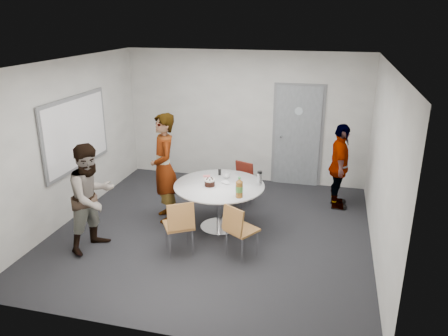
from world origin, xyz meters
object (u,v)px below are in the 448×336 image
(chair_far, at_px, (242,179))
(chair_near_right, at_px, (238,227))
(person_right, at_px, (339,167))
(door, at_px, (297,136))
(table, at_px, (220,191))
(whiteboard, at_px, (76,133))
(person_left, at_px, (92,197))
(person_main, at_px, (164,168))
(chair_near_left, at_px, (180,223))

(chair_far, bearing_deg, chair_near_right, 120.99)
(chair_far, height_order, person_right, person_right)
(door, relative_size, chair_far, 2.65)
(table, bearing_deg, door, 66.88)
(table, relative_size, person_right, 0.94)
(whiteboard, xyz_separation_m, chair_far, (2.68, 0.99, -0.97))
(person_right, bearing_deg, chair_far, 95.76)
(door, height_order, table, door)
(chair_far, relative_size, person_left, 0.49)
(table, distance_m, person_right, 2.29)
(table, bearing_deg, person_main, 173.70)
(table, height_order, chair_near_left, table)
(person_main, bearing_deg, person_left, -60.56)
(whiteboard, distance_m, person_right, 4.64)
(door, bearing_deg, whiteboard, -147.34)
(chair_near_left, relative_size, person_left, 0.52)
(door, distance_m, person_left, 4.34)
(person_main, relative_size, person_right, 1.19)
(person_left, bearing_deg, chair_near_right, -64.22)
(person_right, bearing_deg, chair_near_right, 144.12)
(person_left, relative_size, person_right, 1.05)
(whiteboard, height_order, person_right, whiteboard)
(person_left, height_order, person_right, person_left)
(whiteboard, height_order, table, whiteboard)
(chair_near_left, distance_m, person_left, 1.35)
(chair_near_left, bearing_deg, whiteboard, 123.10)
(chair_far, bearing_deg, person_right, -150.09)
(door, distance_m, person_right, 1.34)
(chair_near_left, relative_size, chair_near_right, 1.04)
(person_left, bearing_deg, person_main, -9.77)
(chair_far, bearing_deg, chair_near_left, 96.91)
(whiteboard, height_order, person_main, whiteboard)
(chair_near_right, distance_m, person_right, 2.60)
(whiteboard, distance_m, chair_near_right, 3.31)
(chair_near_right, bearing_deg, chair_far, 132.61)
(person_left, xyz_separation_m, person_right, (3.52, 2.41, -0.04))
(door, distance_m, person_main, 3.00)
(chair_near_left, xyz_separation_m, chair_near_right, (0.84, 0.12, -0.02))
(whiteboard, xyz_separation_m, person_left, (0.89, -1.13, -0.63))
(chair_far, bearing_deg, whiteboard, 40.66)
(person_left, bearing_deg, person_right, -35.89)
(whiteboard, relative_size, person_main, 1.02)
(chair_near_right, height_order, chair_far, chair_near_right)
(door, height_order, person_main, door)
(chair_near_right, xyz_separation_m, person_left, (-2.15, -0.23, 0.32))
(door, height_order, whiteboard, door)
(chair_near_right, xyz_separation_m, person_right, (1.37, 2.18, 0.28))
(table, relative_size, chair_near_left, 1.72)
(chair_near_left, bearing_deg, person_main, 89.12)
(chair_far, xyz_separation_m, person_right, (1.73, 0.29, 0.30))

